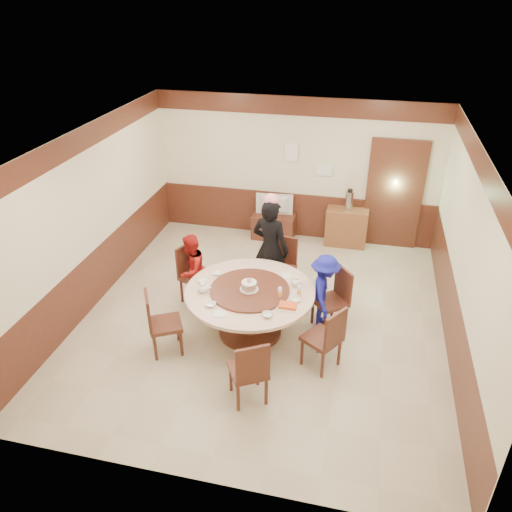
% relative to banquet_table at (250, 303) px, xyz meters
% --- Properties ---
extents(room, '(6.00, 6.04, 2.84)m').
position_rel_banquet_table_xyz_m(room, '(0.12, 0.42, 0.55)').
color(room, '#C2B69B').
rests_on(room, ground).
extents(banquet_table, '(1.87, 1.87, 0.78)m').
position_rel_banquet_table_xyz_m(banquet_table, '(0.00, 0.00, 0.00)').
color(banquet_table, '#4B2217').
rests_on(banquet_table, ground).
extents(chair_0, '(0.62, 0.62, 0.97)m').
position_rel_banquet_table_xyz_m(chair_0, '(1.15, 0.43, -0.23)').
color(chair_0, '#4B2217').
rests_on(chair_0, ground).
extents(chair_1, '(0.51, 0.52, 0.97)m').
position_rel_banquet_table_xyz_m(chair_1, '(0.25, 1.18, -0.23)').
color(chair_1, '#4B2217').
rests_on(chair_1, ground).
extents(chair_2, '(0.57, 0.56, 0.97)m').
position_rel_banquet_table_xyz_m(chair_2, '(-1.07, 0.65, -0.23)').
color(chair_2, '#4B2217').
rests_on(chair_2, ground).
extents(chair_3, '(0.60, 0.60, 0.97)m').
position_rel_banquet_table_xyz_m(chair_3, '(-1.08, -0.67, -0.23)').
color(chair_3, '#4B2217').
rests_on(chair_3, ground).
extents(chair_4, '(0.60, 0.60, 0.97)m').
position_rel_banquet_table_xyz_m(chair_4, '(0.30, -1.32, -0.23)').
color(chair_4, '#4B2217').
rests_on(chair_4, ground).
extents(chair_5, '(0.61, 0.61, 0.97)m').
position_rel_banquet_table_xyz_m(chair_5, '(1.13, -0.49, -0.23)').
color(chair_5, '#4B2217').
rests_on(chair_5, ground).
extents(person_standing, '(0.72, 0.57, 1.72)m').
position_rel_banquet_table_xyz_m(person_standing, '(0.08, 1.10, 0.33)').
color(person_standing, black).
rests_on(person_standing, ground).
extents(person_red, '(0.51, 0.62, 1.20)m').
position_rel_banquet_table_xyz_m(person_red, '(-1.11, 0.60, 0.07)').
color(person_red, '#AE1917').
rests_on(person_red, ground).
extents(person_blue, '(0.52, 0.81, 1.19)m').
position_rel_banquet_table_xyz_m(person_blue, '(1.03, 0.46, 0.06)').
color(person_blue, '#181A99').
rests_on(person_blue, ground).
extents(birthday_cake, '(0.27, 0.27, 0.19)m').
position_rel_banquet_table_xyz_m(birthday_cake, '(-0.00, -0.02, 0.31)').
color(birthday_cake, white).
rests_on(birthday_cake, banquet_table).
extents(teapot_left, '(0.17, 0.15, 0.13)m').
position_rel_banquet_table_xyz_m(teapot_left, '(-0.64, -0.19, 0.28)').
color(teapot_left, white).
rests_on(teapot_left, banquet_table).
extents(teapot_right, '(0.17, 0.15, 0.13)m').
position_rel_banquet_table_xyz_m(teapot_right, '(0.62, 0.28, 0.28)').
color(teapot_right, white).
rests_on(teapot_right, banquet_table).
extents(bowl_0, '(0.14, 0.14, 0.04)m').
position_rel_banquet_table_xyz_m(bowl_0, '(-0.59, 0.32, 0.23)').
color(bowl_0, white).
rests_on(bowl_0, banquet_table).
extents(bowl_1, '(0.15, 0.15, 0.05)m').
position_rel_banquet_table_xyz_m(bowl_1, '(0.38, -0.55, 0.24)').
color(bowl_1, white).
rests_on(bowl_1, banquet_table).
extents(bowl_2, '(0.15, 0.15, 0.04)m').
position_rel_banquet_table_xyz_m(bowl_2, '(-0.44, -0.49, 0.24)').
color(bowl_2, white).
rests_on(bowl_2, banquet_table).
extents(bowl_3, '(0.15, 0.15, 0.05)m').
position_rel_banquet_table_xyz_m(bowl_3, '(0.69, -0.13, 0.24)').
color(bowl_3, white).
rests_on(bowl_3, banquet_table).
extents(bowl_4, '(0.14, 0.14, 0.03)m').
position_rel_banquet_table_xyz_m(bowl_4, '(-0.74, 0.07, 0.23)').
color(bowl_4, white).
rests_on(bowl_4, banquet_table).
extents(saucer_near, '(0.18, 0.18, 0.01)m').
position_rel_banquet_table_xyz_m(saucer_near, '(-0.25, -0.65, 0.22)').
color(saucer_near, white).
rests_on(saucer_near, banquet_table).
extents(saucer_far, '(0.18, 0.18, 0.01)m').
position_rel_banquet_table_xyz_m(saucer_far, '(0.45, 0.50, 0.22)').
color(saucer_far, white).
rests_on(saucer_far, banquet_table).
extents(shrimp_platter, '(0.30, 0.20, 0.06)m').
position_rel_banquet_table_xyz_m(shrimp_platter, '(0.61, -0.31, 0.24)').
color(shrimp_platter, white).
rests_on(shrimp_platter, banquet_table).
extents(bottle_0, '(0.06, 0.06, 0.16)m').
position_rel_banquet_table_xyz_m(bottle_0, '(0.45, -0.09, 0.30)').
color(bottle_0, white).
rests_on(bottle_0, banquet_table).
extents(bottle_1, '(0.06, 0.06, 0.16)m').
position_rel_banquet_table_xyz_m(bottle_1, '(0.71, 0.02, 0.30)').
color(bottle_1, white).
rests_on(bottle_1, banquet_table).
extents(tv_stand, '(0.85, 0.45, 0.50)m').
position_rel_banquet_table_xyz_m(tv_stand, '(-0.27, 3.16, -0.28)').
color(tv_stand, '#4B2217').
rests_on(tv_stand, ground).
extents(television, '(0.75, 0.15, 0.43)m').
position_rel_banquet_table_xyz_m(television, '(-0.27, 3.16, 0.18)').
color(television, gray).
rests_on(television, tv_stand).
extents(side_cabinet, '(0.80, 0.40, 0.75)m').
position_rel_banquet_table_xyz_m(side_cabinet, '(1.18, 3.19, -0.16)').
color(side_cabinet, brown).
rests_on(side_cabinet, ground).
extents(thermos, '(0.15, 0.15, 0.38)m').
position_rel_banquet_table_xyz_m(thermos, '(1.19, 3.19, 0.41)').
color(thermos, silver).
rests_on(thermos, side_cabinet).
extents(notice_left, '(0.25, 0.00, 0.35)m').
position_rel_banquet_table_xyz_m(notice_left, '(0.01, 3.36, 1.22)').
color(notice_left, white).
rests_on(notice_left, room).
extents(notice_right, '(0.30, 0.00, 0.22)m').
position_rel_banquet_table_xyz_m(notice_right, '(0.66, 3.36, 0.92)').
color(notice_right, white).
rests_on(notice_right, room).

